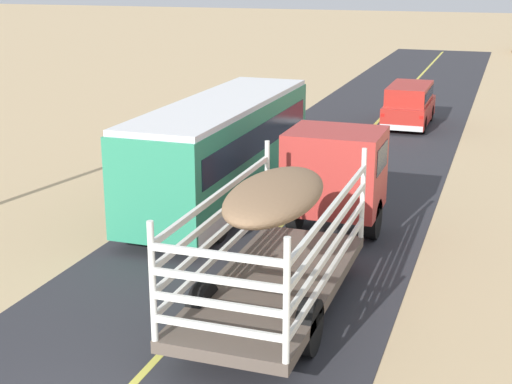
# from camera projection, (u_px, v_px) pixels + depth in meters

# --- Properties ---
(livestock_truck) EXTENTS (2.53, 9.70, 3.02)m
(livestock_truck) POSITION_uv_depth(u_px,v_px,m) (315.00, 194.00, 18.11)
(livestock_truck) COLOR #B2332D
(livestock_truck) RESTS_ON road_surface
(bus) EXTENTS (2.54, 10.00, 3.21)m
(bus) POSITION_uv_depth(u_px,v_px,m) (223.00, 149.00, 22.80)
(bus) COLOR #2D8C66
(bus) RESTS_ON road_surface
(car_far) EXTENTS (1.90, 4.62, 1.93)m
(car_far) POSITION_uv_depth(u_px,v_px,m) (409.00, 103.00, 34.13)
(car_far) COLOR #B2261E
(car_far) RESTS_ON road_surface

